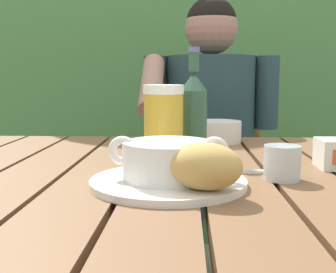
{
  "coord_description": "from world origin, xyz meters",
  "views": [
    {
      "loc": [
        0.04,
        -0.84,
        0.91
      ],
      "look_at": [
        0.0,
        -0.02,
        0.8
      ],
      "focal_mm": 46.44,
      "sensor_mm": 36.0,
      "label": 1
    }
  ],
  "objects": [
    {
      "name": "chair_near_diner",
      "position": [
        0.13,
        0.91,
        0.49
      ],
      "size": [
        0.48,
        0.42,
        0.98
      ],
      "color": "brown",
      "rests_on": "ground_plane"
    },
    {
      "name": "serving_plate",
      "position": [
        0.01,
        -0.12,
        0.74
      ],
      "size": [
        0.26,
        0.26,
        0.01
      ],
      "color": "white",
      "rests_on": "dining_table"
    },
    {
      "name": "person_eating",
      "position": [
        0.12,
        0.71,
        0.7
      ],
      "size": [
        0.48,
        0.47,
        1.19
      ],
      "color": "#263D45",
      "rests_on": "ground_plane"
    },
    {
      "name": "dining_table",
      "position": [
        0.0,
        0.0,
        0.64
      ],
      "size": [
        1.15,
        0.95,
        0.73
      ],
      "color": "brown",
      "rests_on": "ground_plane"
    },
    {
      "name": "beer_bottle",
      "position": [
        0.06,
        0.15,
        0.83
      ],
      "size": [
        0.06,
        0.06,
        0.25
      ],
      "color": "#2F533E",
      "rests_on": "dining_table"
    },
    {
      "name": "water_glass_small",
      "position": [
        0.21,
        -0.07,
        0.76
      ],
      "size": [
        0.07,
        0.07,
        0.06
      ],
      "color": "silver",
      "rests_on": "dining_table"
    },
    {
      "name": "table_knife",
      "position": [
        0.13,
        -0.02,
        0.73
      ],
      "size": [
        0.16,
        0.03,
        0.01
      ],
      "color": "silver",
      "rests_on": "dining_table"
    },
    {
      "name": "hedge_backdrop",
      "position": [
        0.0,
        1.8,
        1.21
      ],
      "size": [
        3.11,
        0.98,
        2.69
      ],
      "color": "#477641",
      "rests_on": "ground_plane"
    },
    {
      "name": "beer_glass",
      "position": [
        -0.01,
        0.08,
        0.81
      ],
      "size": [
        0.09,
        0.09,
        0.17
      ],
      "color": "gold",
      "rests_on": "dining_table"
    },
    {
      "name": "soup_bowl",
      "position": [
        0.01,
        -0.12,
        0.77
      ],
      "size": [
        0.2,
        0.15,
        0.07
      ],
      "color": "white",
      "rests_on": "serving_plate"
    },
    {
      "name": "bread_roll",
      "position": [
        0.07,
        -0.19,
        0.78
      ],
      "size": [
        0.14,
        0.12,
        0.07
      ],
      "color": "tan",
      "rests_on": "serving_plate"
    },
    {
      "name": "diner_bowl",
      "position": [
        0.13,
        0.38,
        0.76
      ],
      "size": [
        0.13,
        0.13,
        0.06
      ],
      "color": "white",
      "rests_on": "dining_table"
    }
  ]
}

